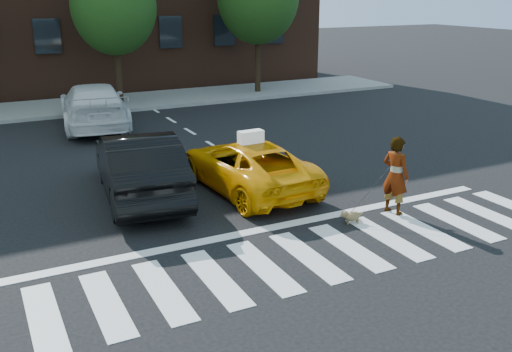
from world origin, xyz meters
The scene contains 10 objects.
ground centered at (0.00, 0.00, 0.00)m, with size 120.00×120.00×0.00m, color black.
crosswalk centered at (0.00, 0.00, 0.01)m, with size 13.00×2.40×0.01m, color silver.
stop_line centered at (0.00, 1.60, 0.01)m, with size 12.00×0.30×0.01m, color silver.
sidewalk_far centered at (0.00, 17.50, 0.07)m, with size 30.00×4.00×0.15m, color slate.
taxi centered at (0.70, 4.20, 0.66)m, with size 2.18×4.74×1.32m, color orange.
black_sedan centered at (-2.00, 4.92, 0.84)m, with size 1.77×5.08×1.68m, color black.
white_suv centered at (-1.40, 13.37, 0.84)m, with size 2.36×5.79×1.68m, color silver.
woman centered at (3.04, 1.10, 0.94)m, with size 0.68×0.45×1.87m, color #999999.
dog centered at (1.77, 1.02, 0.18)m, with size 0.52×0.34×0.31m.
taxi_sign centered at (0.70, 4.00, 1.48)m, with size 0.65×0.28×0.32m, color white.
Camera 1 is at (-5.55, -8.72, 5.07)m, focal length 40.00 mm.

